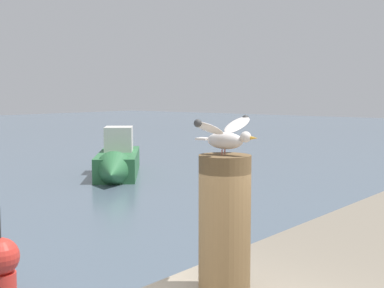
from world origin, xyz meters
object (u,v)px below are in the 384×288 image
Objects in this scene: mooring_post at (225,224)px; channel_buoy at (0,264)px; seagull at (226,135)px; boat_green at (117,162)px.

mooring_post is 5.67m from channel_buoy.
mooring_post is 0.53m from seagull.
seagull is 0.49× the size of channel_buoy.
mooring_post is 16.02m from boat_green.
seagull is at bearing -81.14° from mooring_post.
mooring_post reaches higher than boat_green.
seagull reaches higher than boat_green.
seagull reaches higher than mooring_post.
mooring_post is at bearing 98.86° from seagull.
boat_green is (10.39, 12.07, -1.66)m from mooring_post.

